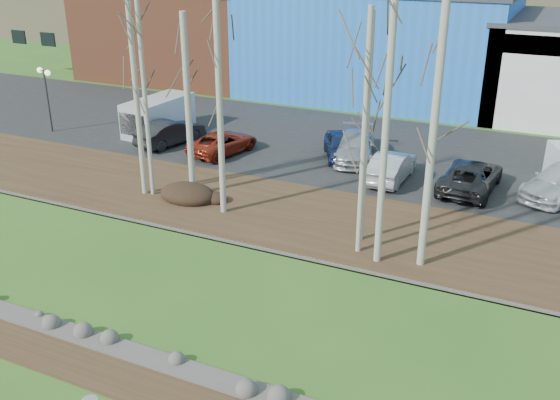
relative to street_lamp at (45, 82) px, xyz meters
The scene contains 25 objects.
dirt_strip 28.17m from the street_lamp, 39.03° to the right, with size 80.00×1.80×0.03m, color #382616.
near_bank_rocks 27.56m from the street_lamp, 37.40° to the right, with size 80.00×0.80×0.50m, color #47423D, non-canonical shape.
river 25.30m from the street_lamp, 29.94° to the right, with size 80.00×8.00×0.90m, color black, non-canonical shape.
far_bank_rocks 23.54m from the street_lamp, 21.17° to the right, with size 80.00×0.80×0.46m, color #47423D, non-canonical shape.
far_bank 22.59m from the street_lamp, 13.50° to the right, with size 80.00×7.00×0.15m, color #382616.
parking_lot 22.60m from the street_lamp, 13.66° to the left, with size 80.00×14.00×0.14m, color black.
building_brick 19.42m from the street_lamp, 96.71° to the left, with size 16.32×12.24×7.80m.
building_blue 24.90m from the street_lamp, 50.79° to the left, with size 20.40×12.24×8.30m.
dirt_mound 15.59m from the street_lamp, 22.23° to the right, with size 2.85×2.01×0.56m, color black.
birch_0 13.44m from the street_lamp, 27.09° to the right, with size 0.26×0.26×10.12m.
birch_1 13.83m from the street_lamp, 26.02° to the right, with size 0.21×0.21×10.57m.
birch_2 15.04m from the street_lamp, 20.20° to the right, with size 0.31×0.31×8.66m.
birch_3 17.77m from the street_lamp, 21.11° to the right, with size 0.28×0.28×10.05m.
birch_4 23.99m from the street_lamp, 15.50° to the right, with size 0.21×0.21×9.25m.
birch_5 24.54m from the street_lamp, 17.67° to the right, with size 0.21×0.21×9.50m.
birch_6 25.61m from the street_lamp, 18.04° to the right, with size 0.27×0.27×10.75m.
birch_7 26.98m from the street_lamp, 16.06° to the right, with size 0.29×0.29×10.02m.
street_lamp is the anchor object (origin of this frame).
car_0 8.93m from the street_lamp, ahead, with size 1.60×4.58×1.51m, color black.
car_1 12.56m from the street_lamp, ahead, with size 2.12×4.59×1.28m, color maroon.
car_2 19.92m from the street_lamp, ahead, with size 2.12×5.21×1.51m, color #9EA0A5.
car_3 19.16m from the street_lamp, ahead, with size 1.73×4.29×1.46m, color navy.
car_4 22.48m from the street_lamp, ahead, with size 1.57×4.50×1.48m, color #B6B6B8.
car_5 26.38m from the street_lamp, ahead, with size 2.43×5.26×1.46m, color #252527.
van_grey 7.23m from the street_lamp, 22.45° to the left, with size 2.44×5.17×2.21m.
Camera 1 is at (8.27, -9.23, 11.82)m, focal length 40.00 mm.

